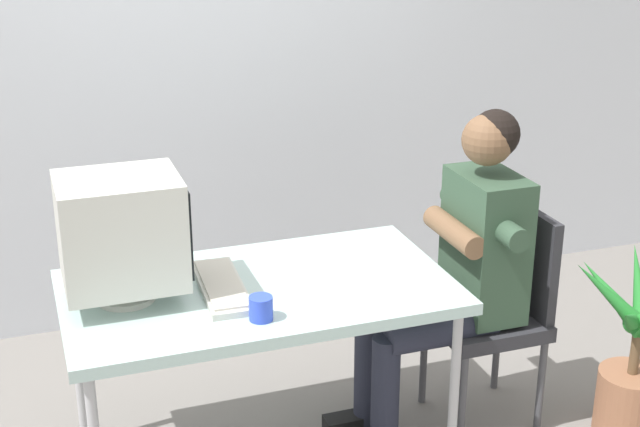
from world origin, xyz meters
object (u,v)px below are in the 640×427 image
(person_seated, at_px, (457,265))
(desk_mug, at_px, (261,308))
(office_chair, at_px, (500,304))
(crt_monitor, at_px, (122,232))
(potted_plant, at_px, (635,357))
(desk, at_px, (258,298))
(keyboard, at_px, (222,286))

(person_seated, height_order, desk_mug, person_seated)
(office_chair, bearing_deg, crt_monitor, 177.99)
(office_chair, xyz_separation_m, person_seated, (-0.20, 0.00, 0.20))
(desk_mug, bearing_deg, potted_plant, -2.16)
(desk, bearing_deg, office_chair, -0.32)
(desk, bearing_deg, potted_plant, -12.03)
(potted_plant, distance_m, desk_mug, 1.56)
(keyboard, relative_size, desk_mug, 5.19)
(person_seated, bearing_deg, desk, 179.60)
(potted_plant, height_order, desk_mug, desk_mug)
(crt_monitor, bearing_deg, potted_plant, -10.52)
(desk, bearing_deg, keyboard, 175.20)
(office_chair, bearing_deg, desk, 179.68)
(potted_plant, bearing_deg, desk, 167.97)
(desk, bearing_deg, crt_monitor, 174.32)
(person_seated, bearing_deg, potted_plant, -25.11)
(potted_plant, xyz_separation_m, desk_mug, (-1.50, 0.06, 0.44))
(desk, relative_size, crt_monitor, 3.12)
(person_seated, bearing_deg, office_chair, -0.00)
(desk, bearing_deg, person_seated, -0.40)
(keyboard, height_order, desk_mug, desk_mug)
(keyboard, height_order, potted_plant, keyboard)
(keyboard, bearing_deg, potted_plant, -11.44)
(keyboard, distance_m, office_chair, 1.16)
(desk, distance_m, crt_monitor, 0.55)
(office_chair, bearing_deg, person_seated, 180.00)
(crt_monitor, height_order, desk_mug, crt_monitor)
(crt_monitor, height_order, office_chair, crt_monitor)
(crt_monitor, xyz_separation_m, person_seated, (1.26, -0.05, -0.28))
(keyboard, relative_size, potted_plant, 0.62)
(person_seated, relative_size, desk_mug, 14.41)
(desk, height_order, keyboard, keyboard)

